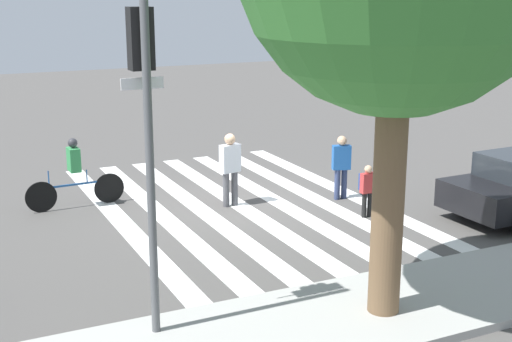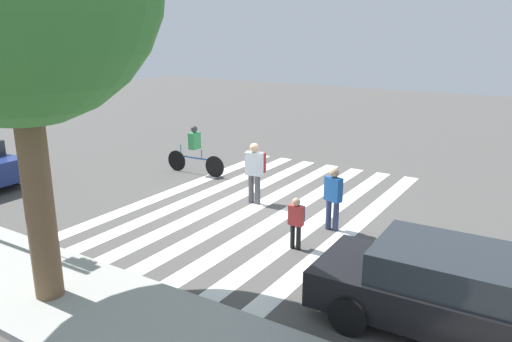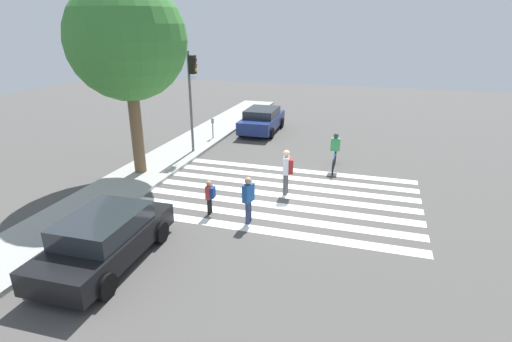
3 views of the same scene
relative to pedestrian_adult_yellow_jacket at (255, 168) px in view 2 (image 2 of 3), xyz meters
The scene contains 8 objects.
ground_plane 1.04m from the pedestrian_adult_yellow_jacket, 154.33° to the left, with size 60.00×60.00×0.00m, color #4C4947.
sidewalk_curb 6.42m from the pedestrian_adult_yellow_jacket, 91.80° to the left, with size 36.00×2.50×0.14m.
crosswalk_stripes 1.04m from the pedestrian_adult_yellow_jacket, 154.33° to the left, with size 6.16×10.00×0.01m.
pedestrian_adult_yellow_jacket is the anchor object (origin of this frame).
pedestrian_child_with_backpack 3.22m from the pedestrian_adult_yellow_jacket, 138.87° to the left, with size 0.33×0.28×1.20m.
pedestrian_adult_tall_backpack 2.73m from the pedestrian_adult_yellow_jacket, 165.78° to the left, with size 0.47×0.31×1.57m.
cyclist_near_curb 3.61m from the pedestrian_adult_yellow_jacket, 23.16° to the right, with size 2.31×0.41×1.66m.
car_parked_far_curb 6.99m from the pedestrian_adult_yellow_jacket, 148.81° to the left, with size 4.37×2.09×1.41m.
Camera 2 is at (-6.96, 11.19, 4.70)m, focal length 35.00 mm.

